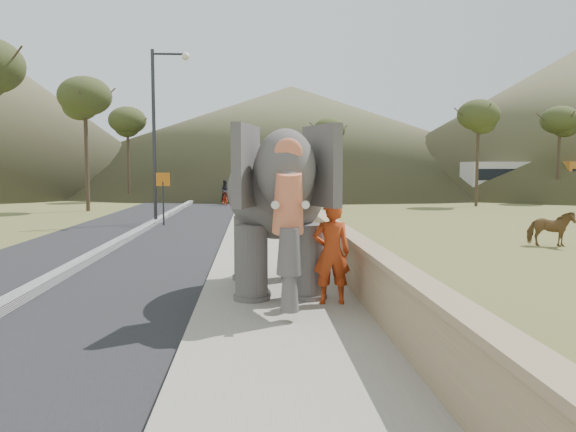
% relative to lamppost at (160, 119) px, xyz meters
% --- Properties ---
extents(ground, '(160.00, 160.00, 0.00)m').
position_rel_lamppost_xyz_m(ground, '(4.69, -17.01, -4.87)').
color(ground, olive).
rests_on(ground, ground).
extents(road, '(7.00, 120.00, 0.03)m').
position_rel_lamppost_xyz_m(road, '(-0.31, -7.01, -4.86)').
color(road, black).
rests_on(road, ground).
extents(median, '(0.35, 120.00, 0.22)m').
position_rel_lamppost_xyz_m(median, '(-0.31, -7.01, -4.76)').
color(median, black).
rests_on(median, ground).
extents(walkway, '(3.00, 120.00, 0.15)m').
position_rel_lamppost_xyz_m(walkway, '(4.69, -7.01, -4.80)').
color(walkway, '#9E9687').
rests_on(walkway, ground).
extents(parapet, '(0.30, 120.00, 1.10)m').
position_rel_lamppost_xyz_m(parapet, '(6.34, -7.01, -4.32)').
color(parapet, tan).
rests_on(parapet, ground).
extents(lamppost, '(1.76, 0.36, 8.00)m').
position_rel_lamppost_xyz_m(lamppost, '(0.00, 0.00, 0.00)').
color(lamppost, '#2D2C31').
rests_on(lamppost, ground).
extents(signboard, '(0.60, 0.08, 2.40)m').
position_rel_lamppost_xyz_m(signboard, '(0.19, -0.85, -3.23)').
color(signboard, '#2D2D33').
rests_on(signboard, ground).
extents(cow, '(1.57, 1.11, 1.21)m').
position_rel_lamppost_xyz_m(cow, '(14.09, -8.50, -4.27)').
color(cow, brown).
rests_on(cow, ground).
extents(distant_car, '(4.56, 3.13, 1.44)m').
position_rel_lamppost_xyz_m(distant_car, '(24.60, 17.63, -4.15)').
color(distant_car, silver).
rests_on(distant_car, ground).
extents(bus_white, '(11.16, 3.32, 3.10)m').
position_rel_lamppost_xyz_m(bus_white, '(27.09, 18.77, -3.32)').
color(bus_white, beige).
rests_on(bus_white, ground).
extents(hill_far, '(80.00, 80.00, 14.00)m').
position_rel_lamppost_xyz_m(hill_far, '(9.69, 52.99, 2.13)').
color(hill_far, brown).
rests_on(hill_far, ground).
extents(elephant_and_man, '(2.47, 4.44, 3.15)m').
position_rel_lamppost_xyz_m(elephant_and_man, '(4.71, -15.04, -3.16)').
color(elephant_and_man, '#615B58').
rests_on(elephant_and_man, ground).
extents(motorcyclist, '(0.97, 1.88, 1.78)m').
position_rel_lamppost_xyz_m(motorcyclist, '(2.30, 12.94, -4.19)').
color(motorcyclist, '#9D230E').
rests_on(motorcyclist, ground).
extents(trees, '(47.59, 33.57, 8.26)m').
position_rel_lamppost_xyz_m(trees, '(8.47, 8.93, -1.11)').
color(trees, '#473828').
rests_on(trees, ground).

